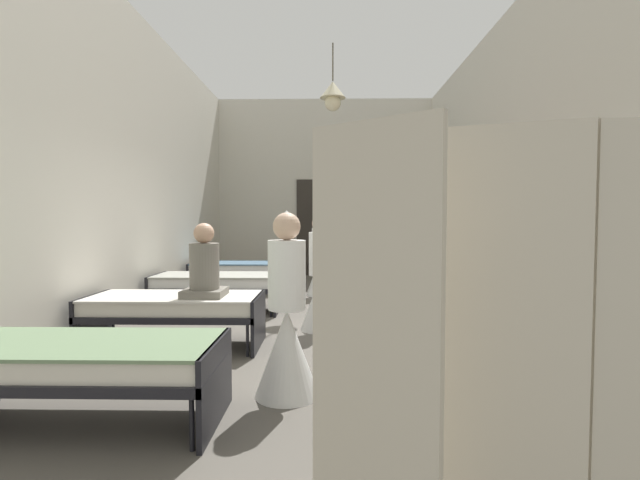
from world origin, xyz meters
TOP-DOWN VIEW (x-y plane):
  - ground_plane at (0.00, 0.00)m, footprint 5.90×11.58m
  - room_shell at (0.00, 1.18)m, footprint 5.70×11.18m
  - bed_left_row_0 at (-1.60, -2.85)m, footprint 1.90×0.84m
  - bed_right_row_0 at (1.60, -2.85)m, footprint 1.90×0.84m
  - bed_left_row_1 at (-1.60, -0.95)m, footprint 1.90×0.84m
  - bed_right_row_1 at (1.60, -0.95)m, footprint 1.90×0.84m
  - bed_left_row_2 at (-1.60, 0.95)m, footprint 1.90×0.84m
  - bed_right_row_2 at (1.60, 0.95)m, footprint 1.90×0.84m
  - bed_left_row_3 at (-1.60, 2.85)m, footprint 1.90×0.84m
  - bed_right_row_3 at (1.60, 2.85)m, footprint 1.90×0.84m
  - nurse_near_aisle at (-0.23, -2.33)m, footprint 0.52×0.52m
  - nurse_mid_aisle at (-0.00, -0.16)m, footprint 0.52×0.52m
  - nurse_far_aisle at (-0.06, 2.46)m, footprint 0.52×0.52m
  - patient_seated_primary at (-1.25, -1.01)m, footprint 0.44×0.44m
  - patient_seated_secondary at (1.25, -1.04)m, footprint 0.44×0.44m
  - privacy_screen at (0.65, -4.59)m, footprint 1.23×0.28m

SIDE VIEW (x-z plane):
  - ground_plane at x=0.00m, z-range -0.10..0.00m
  - bed_left_row_0 at x=-1.60m, z-range 0.15..0.73m
  - bed_right_row_0 at x=1.60m, z-range 0.15..0.73m
  - bed_left_row_1 at x=-1.60m, z-range 0.15..0.73m
  - bed_right_row_1 at x=1.60m, z-range 0.15..0.73m
  - bed_left_row_2 at x=-1.60m, z-range 0.15..0.73m
  - bed_right_row_2 at x=1.60m, z-range 0.15..0.73m
  - bed_left_row_3 at x=-1.60m, z-range 0.15..0.73m
  - bed_right_row_3 at x=1.60m, z-range 0.15..0.73m
  - nurse_near_aisle at x=-0.23m, z-range -0.21..1.27m
  - nurse_mid_aisle at x=0.00m, z-range -0.21..1.27m
  - nurse_far_aisle at x=-0.06m, z-range -0.21..1.27m
  - privacy_screen at x=0.65m, z-range 0.00..1.70m
  - patient_seated_primary at x=-1.25m, z-range 0.47..1.27m
  - patient_seated_secondary at x=1.25m, z-range 0.47..1.27m
  - room_shell at x=0.00m, z-range 0.00..4.40m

